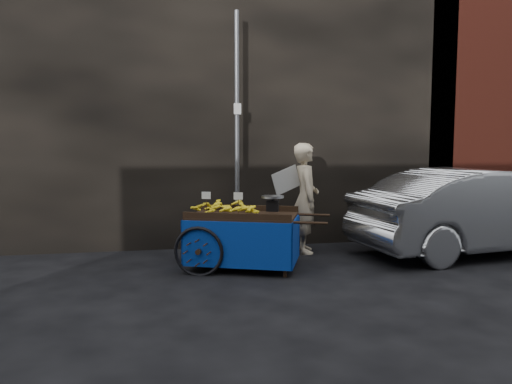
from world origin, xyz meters
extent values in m
plane|color=black|center=(0.00, 0.00, 0.00)|extent=(80.00, 80.00, 0.00)
cube|color=black|center=(-1.00, 2.60, 2.50)|extent=(11.00, 2.00, 5.00)
cube|color=#591E14|center=(5.50, 2.60, 2.50)|extent=(3.00, 2.00, 5.00)
cylinder|color=slate|center=(0.30, 1.30, 2.00)|extent=(0.08, 0.08, 4.00)
cube|color=white|center=(0.30, 1.25, 2.40)|extent=(0.12, 0.02, 0.18)
cube|color=black|center=(0.20, 0.09, 0.76)|extent=(1.77, 1.44, 0.06)
cube|color=black|center=(0.36, 0.51, 0.83)|extent=(1.44, 0.59, 0.10)
cube|color=black|center=(0.04, -0.33, 0.83)|extent=(1.44, 0.59, 0.10)
cube|color=black|center=(0.68, -0.51, 0.38)|extent=(0.06, 0.06, 0.76)
cube|color=black|center=(0.96, 0.20, 0.38)|extent=(0.06, 0.06, 0.76)
cylinder|color=black|center=(1.00, -0.63, 0.76)|extent=(0.46, 0.21, 0.04)
cylinder|color=black|center=(1.27, 0.08, 0.76)|extent=(0.46, 0.21, 0.04)
torus|color=black|center=(-0.48, -0.20, 0.33)|extent=(0.68, 0.30, 0.72)
torus|color=black|center=(-0.10, 0.76, 0.33)|extent=(0.68, 0.30, 0.72)
cylinder|color=black|center=(-0.29, 0.28, 0.33)|extent=(0.43, 1.01, 0.05)
cube|color=navy|center=(0.02, -0.37, 0.44)|extent=(1.47, 0.58, 0.65)
cube|color=navy|center=(0.38, 0.54, 0.44)|extent=(1.47, 0.58, 0.65)
cube|color=navy|center=(-0.52, 0.37, 0.44)|extent=(0.38, 0.93, 0.65)
cube|color=navy|center=(0.92, -0.19, 0.44)|extent=(0.38, 0.93, 0.65)
cube|color=black|center=(0.62, -0.02, 0.93)|extent=(0.21, 0.19, 0.15)
cylinder|color=silver|center=(0.62, -0.02, 1.06)|extent=(0.42, 0.42, 0.03)
cube|color=white|center=(-0.33, 0.18, 1.08)|extent=(0.13, 0.06, 0.10)
cube|color=white|center=(0.12, 0.01, 1.08)|extent=(0.13, 0.06, 0.10)
imported|color=#BDAB8C|center=(1.40, 0.94, 0.92)|extent=(0.53, 0.73, 1.84)
cube|color=#BABBB4|center=(1.03, 0.82, 1.23)|extent=(0.55, 0.23, 0.50)
ellipsoid|color=#183DB4|center=(1.02, 0.81, 0.12)|extent=(0.28, 0.22, 0.25)
imported|color=#B8BBC0|center=(4.20, 0.33, 0.71)|extent=(4.45, 2.08, 1.41)
camera|label=1|loc=(-0.96, -7.02, 1.84)|focal=35.00mm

